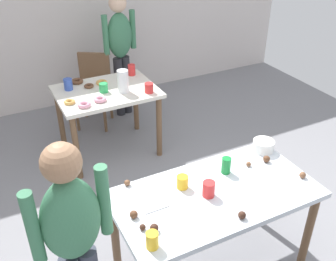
{
  "coord_description": "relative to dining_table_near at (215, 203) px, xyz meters",
  "views": [
    {
      "loc": [
        -1.17,
        -1.77,
        2.43
      ],
      "look_at": [
        -0.02,
        0.51,
        0.9
      ],
      "focal_mm": 41.29,
      "sensor_mm": 36.0,
      "label": 1
    }
  ],
  "objects": [
    {
      "name": "dining_table_near",
      "position": [
        0.0,
        0.0,
        0.0
      ],
      "size": [
        1.38,
        0.72,
        0.75
      ],
      "color": "silver",
      "rests_on": "ground_plane"
    },
    {
      "name": "donut_far_2",
      "position": [
        -0.42,
        1.61,
        0.12
      ],
      "size": [
        0.13,
        0.13,
        0.04
      ],
      "primitive_type": "torus",
      "color": "pink",
      "rests_on": "dining_table_far"
    },
    {
      "name": "cup_far_0",
      "position": [
        0.27,
        2.12,
        0.16
      ],
      "size": [
        0.08,
        0.08,
        0.12
      ],
      "primitive_type": "cylinder",
      "color": "red",
      "rests_on": "dining_table_far"
    },
    {
      "name": "chair_far_table",
      "position": [
        -0.05,
        2.6,
        -0.16
      ],
      "size": [
        0.55,
        0.55,
        0.87
      ],
      "color": "brown",
      "rests_on": "ground_plane"
    },
    {
      "name": "cup_near_2",
      "position": [
        -0.17,
        0.15,
        0.14
      ],
      "size": [
        0.08,
        0.08,
        0.09
      ],
      "primitive_type": "cylinder",
      "color": "yellow",
      "rests_on": "dining_table_near"
    },
    {
      "name": "person_adult_far",
      "position": [
        0.34,
        2.65,
        0.26
      ],
      "size": [
        0.45,
        0.26,
        1.52
      ],
      "color": "#28282D",
      "rests_on": "ground_plane"
    },
    {
      "name": "cup_near_1",
      "position": [
        -0.58,
        -0.24,
        0.15
      ],
      "size": [
        0.07,
        0.07,
        0.11
      ],
      "primitive_type": "cylinder",
      "color": "yellow",
      "rests_on": "dining_table_near"
    },
    {
      "name": "donut_far_3",
      "position": [
        -0.53,
        1.74,
        0.11
      ],
      "size": [
        0.11,
        0.11,
        0.03
      ],
      "primitive_type": "torus",
      "color": "gold",
      "rests_on": "dining_table_far"
    },
    {
      "name": "donut_far_4",
      "position": [
        -0.25,
        1.65,
        0.11
      ],
      "size": [
        0.12,
        0.12,
        0.04
      ],
      "primitive_type": "torus",
      "color": "pink",
      "rests_on": "dining_table_far"
    },
    {
      "name": "cake_ball_2",
      "position": [
        -0.5,
        0.33,
        0.12
      ],
      "size": [
        0.04,
        0.04,
        0.04
      ],
      "primitive_type": "sphere",
      "color": "brown",
      "rests_on": "dining_table_near"
    },
    {
      "name": "fork_near",
      "position": [
        -0.42,
        0.02,
        0.1
      ],
      "size": [
        0.17,
        0.02,
        0.01
      ],
      "primitive_type": "cube",
      "color": "silver",
      "rests_on": "dining_table_near"
    },
    {
      "name": "soda_can",
      "position": [
        0.18,
        0.15,
        0.16
      ],
      "size": [
        0.07,
        0.07,
        0.12
      ],
      "primitive_type": "cylinder",
      "color": "#198438",
      "rests_on": "dining_table_near"
    },
    {
      "name": "mixing_bowl",
      "position": [
        0.61,
        0.26,
        0.14
      ],
      "size": [
        0.17,
        0.17,
        0.08
      ],
      "primitive_type": "cylinder",
      "color": "white",
      "rests_on": "dining_table_near"
    },
    {
      "name": "pitcher_far",
      "position": [
        0.03,
        1.75,
        0.21
      ],
      "size": [
        0.11,
        0.11,
        0.23
      ],
      "primitive_type": "cylinder",
      "color": "white",
      "rests_on": "dining_table_far"
    },
    {
      "name": "donut_far_0",
      "position": [
        -0.11,
        2.03,
        0.11
      ],
      "size": [
        0.12,
        0.12,
        0.04
      ],
      "primitive_type": "torus",
      "color": "gold",
      "rests_on": "dining_table_far"
    },
    {
      "name": "cake_ball_6",
      "position": [
        -0.58,
        0.03,
        0.12
      ],
      "size": [
        0.05,
        0.05,
        0.05
      ],
      "primitive_type": "sphere",
      "color": "brown",
      "rests_on": "dining_table_near"
    },
    {
      "name": "donut_far_5",
      "position": [
        -0.33,
        2.18,
        0.12
      ],
      "size": [
        0.13,
        0.13,
        0.04
      ],
      "primitive_type": "torus",
      "color": "brown",
      "rests_on": "dining_table_far"
    },
    {
      "name": "cake_ball_5",
      "position": [
        -0.52,
        -0.13,
        0.12
      ],
      "size": [
        0.05,
        0.05,
        0.05
      ],
      "primitive_type": "sphere",
      "color": "#3D2319",
      "rests_on": "dining_table_near"
    },
    {
      "name": "cake_ball_7",
      "position": [
        0.53,
        0.12,
        0.12
      ],
      "size": [
        0.05,
        0.05,
        0.05
      ],
      "primitive_type": "sphere",
      "color": "brown",
      "rests_on": "dining_table_near"
    },
    {
      "name": "wall_back",
      "position": [
        -0.02,
        3.33,
        0.65
      ],
      "size": [
        6.4,
        0.1,
        2.6
      ],
      "primitive_type": "cube",
      "color": "silver",
      "rests_on": "ground_plane"
    },
    {
      "name": "cake_ball_4",
      "position": [
        0.38,
        0.14,
        0.11
      ],
      "size": [
        0.04,
        0.04,
        0.04
      ],
      "primitive_type": "sphere",
      "color": "brown",
      "rests_on": "dining_table_near"
    },
    {
      "name": "donut_far_1",
      "position": [
        -0.26,
        2.01,
        0.11
      ],
      "size": [
        0.1,
        0.1,
        0.03
      ],
      "primitive_type": "torus",
      "color": "brown",
      "rests_on": "dining_table_far"
    },
    {
      "name": "cup_near_0",
      "position": [
        -0.06,
        -0.01,
        0.15
      ],
      "size": [
        0.08,
        0.08,
        0.11
      ],
      "primitive_type": "cylinder",
      "color": "red",
      "rests_on": "dining_table_near"
    },
    {
      "name": "cup_far_1",
      "position": [
        -0.15,
        1.84,
        0.14
      ],
      "size": [
        0.09,
        0.09,
        0.09
      ],
      "primitive_type": "cylinder",
      "color": "green",
      "rests_on": "dining_table_far"
    },
    {
      "name": "cup_far_3",
      "position": [
        -0.46,
        2.05,
        0.16
      ],
      "size": [
        0.09,
        0.09,
        0.12
      ],
      "primitive_type": "cylinder",
      "color": "#3351B2",
      "rests_on": "dining_table_far"
    },
    {
      "name": "dining_table_far",
      "position": [
        -0.12,
        1.87,
        -0.02
      ],
      "size": [
        1.02,
        0.76,
        0.75
      ],
      "color": "silver",
      "rests_on": "ground_plane"
    },
    {
      "name": "cake_ball_1",
      "position": [
        -0.57,
        -0.09,
        0.12
      ],
      "size": [
        0.04,
        0.04,
        0.04
      ],
      "primitive_type": "sphere",
      "color": "#3D2319",
      "rests_on": "dining_table_near"
    },
    {
      "name": "person_girl_near",
      "position": [
        -0.97,
        -0.1,
        0.22
      ],
      "size": [
        0.45,
        0.23,
        1.47
      ],
      "color": "#383D4C",
      "rests_on": "ground_plane"
    },
    {
      "name": "cake_ball_3",
      "position": [
        0.63,
        -0.14,
        0.12
      ],
      "size": [
        0.05,
        0.05,
        0.05
      ],
      "primitive_type": "sphere",
      "color": "brown",
      "rests_on": "dining_table_near"
    },
    {
      "name": "ground_plane",
      "position": [
        -0.02,
        0.13,
        -0.65
      ],
      "size": [
        6.4,
        6.4,
        0.0
      ],
      "primitive_type": "plane",
      "color": "gray"
    },
    {
      "name": "cup_far_2",
      "position": [
        0.25,
        1.62,
        0.15
      ],
      "size": [
        0.09,
        0.09,
        0.1
      ],
      "primitive_type": "cylinder",
      "color": "red",
      "rests_on": "dining_table_far"
    },
    {
      "name": "cake_ball_0",
      "position": [
        0.01,
        -0.28,
        0.12
      ],
      "size": [
        0.05,
        0.05,
        0.05
      ],
      "primitive_type": "sphere",
      "color": "#3D2319",
      "rests_on": "dining_table_near"
    }
  ]
}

